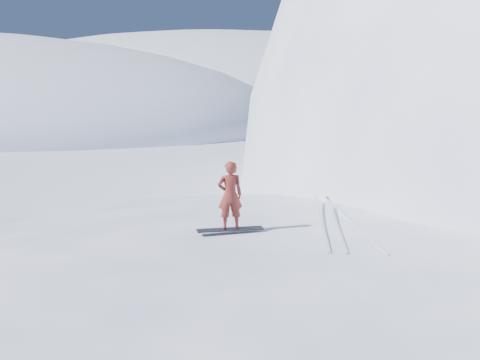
% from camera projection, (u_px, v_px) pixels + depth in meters
% --- Properties ---
extents(near_ridge, '(36.00, 28.00, 4.80)m').
position_uv_depth(near_ridge, '(412.00, 359.00, 11.82)').
color(near_ridge, white).
rests_on(near_ridge, ground).
extents(far_ridge_c, '(140.00, 90.00, 36.00)m').
position_uv_depth(far_ridge_c, '(200.00, 112.00, 123.92)').
color(far_ridge_c, white).
rests_on(far_ridge_c, ground).
extents(snowboard, '(1.65, 1.01, 0.03)m').
position_uv_depth(snowboard, '(230.00, 229.00, 13.40)').
color(snowboard, black).
rests_on(snowboard, near_ridge).
extents(snowboarder, '(0.74, 0.64, 1.72)m').
position_uv_depth(snowboarder, '(230.00, 195.00, 13.25)').
color(snowboarder, maroon).
rests_on(snowboarder, snowboard).
extents(board_tracks, '(2.27, 5.93, 0.04)m').
position_uv_depth(board_tracks, '(336.00, 219.00, 14.42)').
color(board_tracks, silver).
rests_on(board_tracks, ground).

